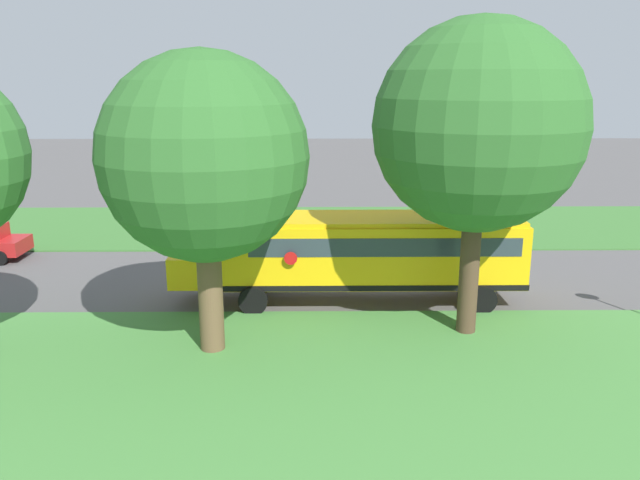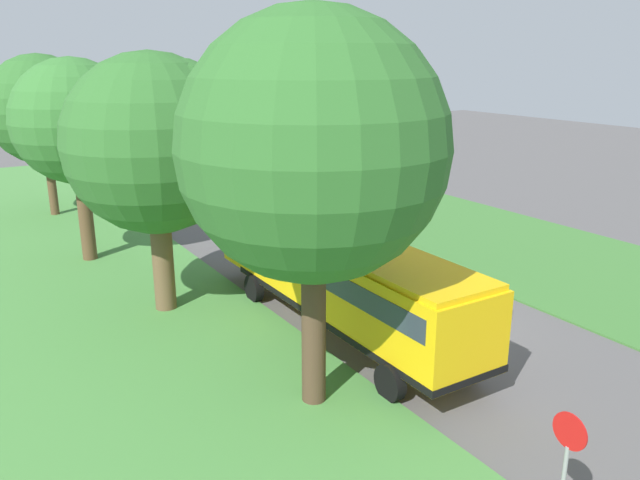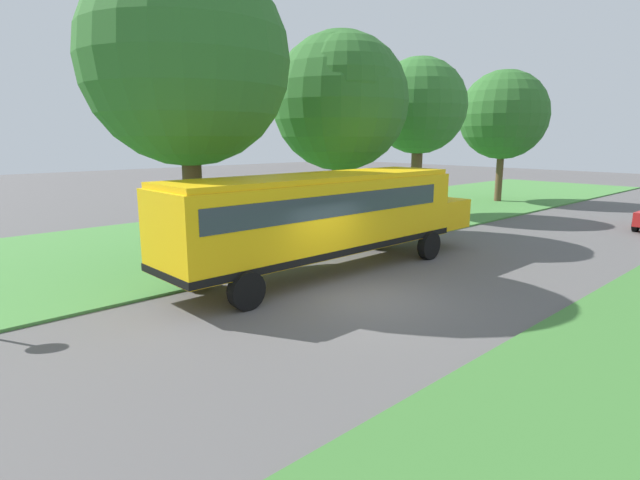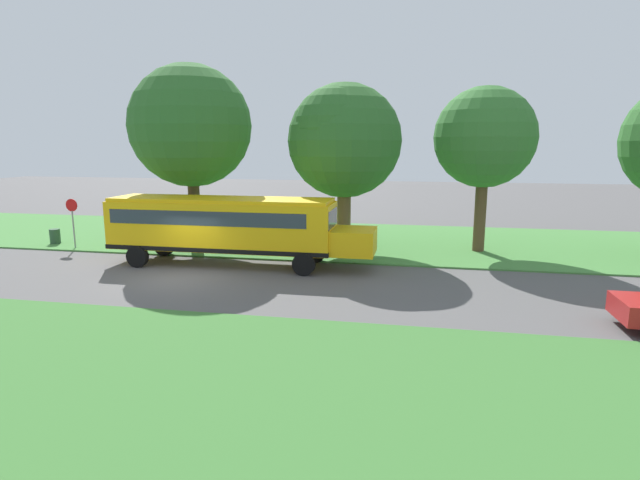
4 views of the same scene
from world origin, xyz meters
TOP-DOWN VIEW (x-y plane):
  - ground_plane at (0.00, 0.00)m, footprint 120.00×120.00m
  - grass_verge at (-10.00, 0.00)m, footprint 12.00×80.00m
  - school_bus at (-2.79, 1.19)m, footprint 2.84×12.42m
  - oak_tree_beside_bus at (-5.61, -1.95)m, footprint 6.27×6.27m
  - oak_tree_roadside_mid at (-6.80, 5.94)m, footprint 5.84×5.84m
  - oak_tree_far_end at (-8.06, 13.06)m, footprint 5.09×5.09m
  - oak_tree_across_road at (-7.86, 22.17)m, footprint 5.76×5.76m

SIDE VIEW (x-z plane):
  - ground_plane at x=0.00m, z-range 0.00..0.00m
  - grass_verge at x=-10.00m, z-range 0.00..0.08m
  - school_bus at x=-2.79m, z-range 0.34..3.50m
  - oak_tree_across_road at x=-7.86m, z-range 1.43..10.06m
  - oak_tree_roadside_mid at x=-6.80m, z-range 1.57..10.26m
  - oak_tree_far_end at x=-8.06m, z-range 1.76..10.24m
  - oak_tree_beside_bus at x=-5.61m, z-range 1.82..11.49m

